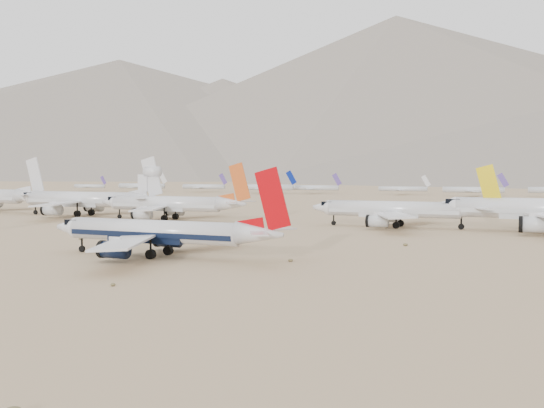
{
  "coord_description": "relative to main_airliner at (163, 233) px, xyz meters",
  "views": [
    {
      "loc": [
        60.62,
        -92.22,
        14.95
      ],
      "look_at": [
        1.69,
        47.49,
        7.0
      ],
      "focal_mm": 40.0,
      "sensor_mm": 36.0,
      "label": 1
    }
  ],
  "objects": [
    {
      "name": "mountain_range",
      "position": [
        68.49,
        1650.08,
        185.95
      ],
      "size": [
        7354.0,
        3024.0,
        470.0
      ],
      "color": "slate",
      "rests_on": "ground"
    },
    {
      "name": "main_airliner",
      "position": [
        0.0,
        0.0,
        0.0
      ],
      "size": [
        44.98,
        43.93,
        15.87
      ],
      "color": "silver",
      "rests_on": "ground"
    },
    {
      "name": "row2_orange_tail",
      "position": [
        -42.77,
        70.68,
        0.66
      ],
      "size": [
        50.19,
        49.1,
        17.9
      ],
      "color": "silver",
      "rests_on": "ground"
    },
    {
      "name": "desert_scrub",
      "position": [
        8.02,
        -31.02,
        -4.07
      ],
      "size": [
        261.14,
        121.67,
        0.67
      ],
      "color": "brown",
      "rests_on": "ground"
    },
    {
      "name": "ground",
      "position": [
        -1.68,
        2.07,
        -4.36
      ],
      "size": [
        7000.0,
        7000.0,
        0.0
      ],
      "primitive_type": "plane",
      "color": "#917654",
      "rests_on": "ground"
    },
    {
      "name": "row2_white_trijet",
      "position": [
        -78.6,
        74.68,
        1.47
      ],
      "size": [
        56.91,
        55.61,
        20.16
      ],
      "color": "silver",
      "rests_on": "ground"
    },
    {
      "name": "row2_gold_tail",
      "position": [
        27.64,
        73.59,
        0.41
      ],
      "size": [
        47.92,
        46.86,
        17.06
      ],
      "color": "silver",
      "rests_on": "ground"
    },
    {
      "name": "distant_storage_row",
      "position": [
        33.28,
        305.42,
        0.03
      ],
      "size": [
        574.73,
        54.03,
        15.84
      ],
      "color": "silver",
      "rests_on": "ground"
    }
  ]
}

